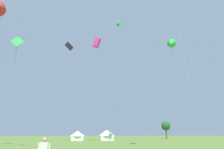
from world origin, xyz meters
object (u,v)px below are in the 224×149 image
object	(u,v)px
kite_magenta_box	(97,43)
kite_green_diamond	(17,44)
kite_black_diamond	(69,47)
tree_distant_left	(166,126)
kite_green_box	(119,23)
festival_tent_center	(77,135)
kite_green_delta	(171,44)
festival_tent_right	(107,135)

from	to	relation	value
kite_magenta_box	kite_green_diamond	bearing A→B (deg)	-118.16
kite_magenta_box	kite_black_diamond	bearing A→B (deg)	-141.14
tree_distant_left	kite_green_box	bearing A→B (deg)	-122.38
kite_green_box	kite_green_diamond	bearing A→B (deg)	-145.99
festival_tent_center	tree_distant_left	bearing A→B (deg)	32.69
kite_black_diamond	kite_green_diamond	world-z (taller)	kite_black_diamond
tree_distant_left	kite_black_diamond	bearing A→B (deg)	-139.79
kite_green_delta	tree_distant_left	distance (m)	38.01
kite_green_diamond	tree_distant_left	size ratio (longest dim) A/B	2.60
kite_green_box	kite_green_delta	bearing A→B (deg)	27.55
kite_black_diamond	kite_green_box	world-z (taller)	kite_green_box
kite_magenta_box	tree_distant_left	bearing A→B (deg)	40.56
tree_distant_left	kite_green_delta	bearing A→B (deg)	-105.78
kite_green_diamond	kite_magenta_box	size ratio (longest dim) A/B	0.58
kite_black_diamond	festival_tent_right	world-z (taller)	kite_black_diamond
kite_green_box	kite_magenta_box	size ratio (longest dim) A/B	0.95
festival_tent_center	tree_distant_left	distance (m)	39.78
festival_tent_center	kite_magenta_box	bearing A→B (deg)	-34.53
kite_black_diamond	kite_green_box	xyz separation A→B (m)	(11.65, -8.10, 3.29)
kite_green_diamond	festival_tent_right	distance (m)	37.23
kite_black_diamond	kite_green_diamond	size ratio (longest dim) A/B	1.47
festival_tent_center	festival_tent_right	size ratio (longest dim) A/B	0.92
kite_green_box	festival_tent_right	distance (m)	30.51
kite_green_box	kite_green_diamond	world-z (taller)	kite_green_box
festival_tent_center	tree_distant_left	world-z (taller)	tree_distant_left
kite_green_delta	kite_magenta_box	bearing A→B (deg)	164.01
kite_black_diamond	kite_green_box	size ratio (longest dim) A/B	0.90
kite_green_delta	kite_green_diamond	xyz separation A→B (m)	(-34.35, -20.74, -10.37)
kite_green_diamond	festival_tent_right	xyz separation A→B (m)	(17.59, 29.69, -13.96)
kite_green_diamond	festival_tent_right	size ratio (longest dim) A/B	3.80
kite_green_box	festival_tent_center	world-z (taller)	kite_green_box
festival_tent_center	festival_tent_right	world-z (taller)	festival_tent_right
kite_green_box	tree_distant_left	bearing A→B (deg)	57.62
festival_tent_center	kite_green_delta	bearing A→B (deg)	-19.87
kite_green_delta	kite_green_diamond	size ratio (longest dim) A/B	1.62
kite_green_delta	festival_tent_right	size ratio (longest dim) A/B	6.15
kite_green_diamond	kite_black_diamond	bearing A→B (deg)	71.80
kite_green_delta	kite_green_box	bearing A→B (deg)	-152.45
festival_tent_center	tree_distant_left	size ratio (longest dim) A/B	0.63
kite_green_delta	kite_green_diamond	bearing A→B (deg)	-148.88
kite_black_diamond	tree_distant_left	world-z (taller)	kite_black_diamond
kite_magenta_box	festival_tent_center	xyz separation A→B (m)	(-4.62, 3.18, -26.03)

